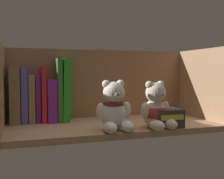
% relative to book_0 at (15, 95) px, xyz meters
% --- Properties ---
extents(shelf_board, '(0.72, 0.31, 0.02)m').
position_rel_book_0_xyz_m(shelf_board, '(0.33, -0.13, -0.11)').
color(shelf_board, '#A87F5B').
rests_on(shelf_board, ground).
extents(shelf_back_panel, '(0.74, 0.01, 0.29)m').
position_rel_book_0_xyz_m(shelf_back_panel, '(0.33, 0.03, 0.02)').
color(shelf_back_panel, '#8D6246').
rests_on(shelf_back_panel, ground).
extents(shelf_side_panel_left, '(0.02, 0.34, 0.29)m').
position_rel_book_0_xyz_m(shelf_side_panel_left, '(-0.04, -0.13, 0.02)').
color(shelf_side_panel_left, '#A87F5B').
rests_on(shelf_side_panel_left, ground).
extents(shelf_side_panel_right, '(0.02, 0.34, 0.29)m').
position_rel_book_0_xyz_m(shelf_side_panel_right, '(0.69, -0.13, 0.02)').
color(shelf_side_panel_right, '#A87F5B').
rests_on(shelf_side_panel_right, ground).
extents(book_0, '(0.04, 0.13, 0.20)m').
position_rel_book_0_xyz_m(book_0, '(0.00, 0.00, 0.00)').
color(book_0, '#7B694F').
rests_on(book_0, shelf_board).
extents(book_1, '(0.02, 0.11, 0.20)m').
position_rel_book_0_xyz_m(book_1, '(0.03, 0.00, -0.00)').
color(book_1, '#5458BD').
rests_on(book_1, shelf_board).
extents(book_2, '(0.02, 0.12, 0.17)m').
position_rel_book_0_xyz_m(book_2, '(0.06, 0.00, -0.01)').
color(book_2, '#8D7757').
rests_on(book_2, shelf_board).
extents(book_3, '(0.02, 0.11, 0.17)m').
position_rel_book_0_xyz_m(book_3, '(0.08, 0.00, -0.02)').
color(book_3, purple).
rests_on(book_3, shelf_board).
extents(book_4, '(0.02, 0.14, 0.20)m').
position_rel_book_0_xyz_m(book_4, '(0.10, 0.00, 0.00)').
color(book_4, red).
rests_on(book_4, shelf_board).
extents(book_5, '(0.03, 0.14, 0.15)m').
position_rel_book_0_xyz_m(book_5, '(0.13, 0.00, -0.02)').
color(book_5, purple).
rests_on(book_5, shelf_board).
extents(book_6, '(0.02, 0.14, 0.23)m').
position_rel_book_0_xyz_m(book_6, '(0.15, 0.00, 0.02)').
color(book_6, '#327731').
rests_on(book_6, shelf_board).
extents(book_7, '(0.03, 0.15, 0.23)m').
position_rel_book_0_xyz_m(book_7, '(0.18, 0.00, 0.02)').
color(book_7, green).
rests_on(book_7, shelf_board).
extents(teddy_bear_larger, '(0.11, 0.12, 0.16)m').
position_rel_book_0_xyz_m(teddy_bear_larger, '(0.30, -0.24, -0.03)').
color(teddy_bear_larger, white).
rests_on(teddy_bear_larger, shelf_board).
extents(teddy_bear_smaller, '(0.11, 0.12, 0.15)m').
position_rel_book_0_xyz_m(teddy_bear_smaller, '(0.43, -0.25, -0.04)').
color(teddy_bear_smaller, beige).
rests_on(teddy_bear_smaller, shelf_board).
extents(small_product_box, '(0.09, 0.08, 0.06)m').
position_rel_book_0_xyz_m(small_product_box, '(0.48, -0.24, -0.07)').
color(small_product_box, '#38332D').
rests_on(small_product_box, shelf_board).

